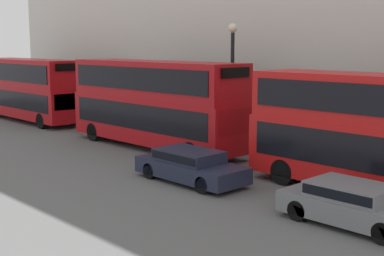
# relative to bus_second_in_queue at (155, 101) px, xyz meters

# --- Properties ---
(bus_second_in_queue) EXTENTS (2.59, 11.13, 4.48)m
(bus_second_in_queue) POSITION_rel_bus_second_in_queue_xyz_m (0.00, 0.00, 0.00)
(bus_second_in_queue) COLOR #A80F14
(bus_second_in_queue) RESTS_ON ground
(bus_third_in_queue) EXTENTS (2.59, 10.73, 4.30)m
(bus_third_in_queue) POSITION_rel_bus_second_in_queue_xyz_m (0.00, 13.67, -0.10)
(bus_third_in_queue) COLOR #A80F14
(bus_third_in_queue) RESTS_ON ground
(car_dark_sedan) EXTENTS (1.86, 4.33, 1.27)m
(car_dark_sedan) POSITION_rel_bus_second_in_queue_xyz_m (-3.40, -13.24, -1.79)
(car_dark_sedan) COLOR slate
(car_dark_sedan) RESTS_ON ground
(car_hatchback) EXTENTS (1.89, 4.70, 1.26)m
(car_hatchback) POSITION_rel_bus_second_in_queue_xyz_m (-3.40, -6.25, -1.79)
(car_hatchback) COLOR #1E2338
(car_hatchback) RESTS_ON ground
(street_lamp) EXTENTS (0.44, 0.44, 6.31)m
(street_lamp) POSITION_rel_bus_second_in_queue_xyz_m (1.91, -3.61, 1.44)
(street_lamp) COLOR black
(street_lamp) RESTS_ON ground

